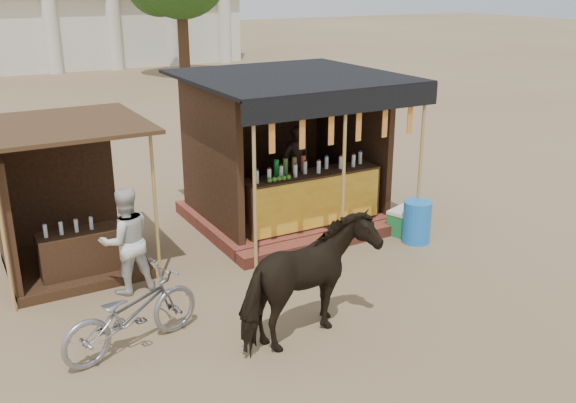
# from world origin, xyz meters

# --- Properties ---
(ground) EXTENTS (120.00, 120.00, 0.00)m
(ground) POSITION_xyz_m (0.00, 0.00, 0.00)
(ground) COLOR #846B4C
(ground) RESTS_ON ground
(main_stall) EXTENTS (3.60, 3.61, 2.78)m
(main_stall) POSITION_xyz_m (1.01, 3.36, 1.02)
(main_stall) COLOR brown
(main_stall) RESTS_ON ground
(secondary_stall) EXTENTS (2.40, 2.40, 2.38)m
(secondary_stall) POSITION_xyz_m (-3.17, 3.24, 0.85)
(secondary_stall) COLOR #3B2715
(secondary_stall) RESTS_ON ground
(cow) EXTENTS (2.06, 1.31, 1.61)m
(cow) POSITION_xyz_m (-0.86, -0.46, 0.80)
(cow) COLOR black
(cow) RESTS_ON ground
(motorbike) EXTENTS (1.98, 1.10, 0.98)m
(motorbike) POSITION_xyz_m (-2.87, 0.44, 0.49)
(motorbike) COLOR gray
(motorbike) RESTS_ON ground
(bystander) EXTENTS (0.80, 0.64, 1.60)m
(bystander) POSITION_xyz_m (-2.47, 2.00, 0.80)
(bystander) COLOR silver
(bystander) RESTS_ON ground
(blue_barrel) EXTENTS (0.60, 0.60, 0.75)m
(blue_barrel) POSITION_xyz_m (2.45, 1.37, 0.37)
(blue_barrel) COLOR blue
(blue_barrel) RESTS_ON ground
(red_crate) EXTENTS (0.52, 0.49, 0.28)m
(red_crate) POSITION_xyz_m (2.91, 2.00, 0.14)
(red_crate) COLOR maroon
(red_crate) RESTS_ON ground
(cooler) EXTENTS (0.75, 0.63, 0.46)m
(cooler) POSITION_xyz_m (2.55, 1.78, 0.23)
(cooler) COLOR #1B7D3C
(cooler) RESTS_ON ground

